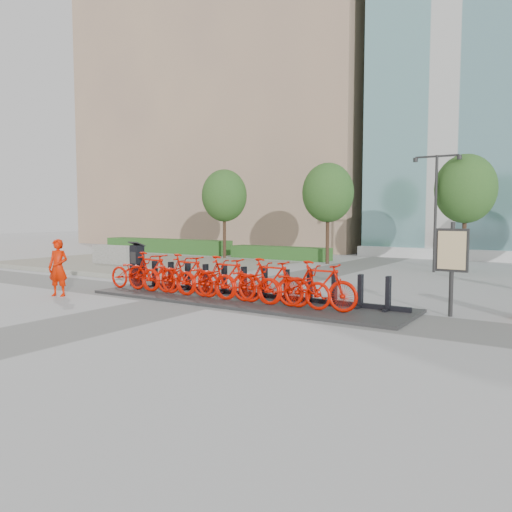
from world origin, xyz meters
The scene contains 26 objects.
ground centered at (0.00, 0.00, 0.00)m, with size 120.00×120.00×0.00m, color #9A9A9A.
tan_building centered at (-16.00, 26.00, 15.00)m, with size 26.00×16.00×30.00m, color tan.
gravel_patch centered at (-10.00, 7.00, 0.01)m, with size 14.00×14.00×0.00m, color gray.
curb centered at (-10.00, 1.90, 0.07)m, with size 14.00×0.25×0.15m, color gray.
hedge_a centered at (-14.00, 13.50, 0.45)m, with size 10.00×1.40×0.90m, color #2F6F2F.
hedge_b centered at (-5.00, 13.20, 0.35)m, with size 6.00×1.20×0.70m, color #2F6F2F.
tree_0 centered at (-8.00, 12.00, 3.59)m, with size 2.60×2.60×5.10m.
tree_1 centered at (-1.50, 12.00, 3.59)m, with size 2.60×2.60×5.10m.
tree_2 centered at (5.00, 12.00, 3.59)m, with size 2.60×2.60×5.10m.
streetlamp centered at (4.00, 11.00, 3.13)m, with size 2.00×0.20×5.00m.
dock_pad centered at (1.30, 0.30, 0.04)m, with size 9.60×2.40×0.08m, color #2C2C2C.
dock_rail_posts centered at (1.36, 0.77, 0.51)m, with size 8.02×0.50×0.85m, color black, non-canonical shape.
bike_0 centered at (-2.60, -0.05, 0.63)m, with size 0.73×2.09×1.10m, color #CE0E00.
bike_1 centered at (-1.88, -0.05, 0.69)m, with size 0.57×2.02×1.22m, color #CE0E00.
bike_2 centered at (-1.16, -0.05, 0.63)m, with size 0.73×2.09×1.10m, color #CE0E00.
bike_3 centered at (-0.44, -0.05, 0.69)m, with size 0.57×2.02×1.22m, color #CE0E00.
bike_4 centered at (0.28, -0.05, 0.63)m, with size 0.73×2.09×1.10m, color #CE0E00.
bike_5 centered at (1.00, -0.05, 0.69)m, with size 0.57×2.02×1.22m, color #CE0E00.
bike_6 centered at (1.72, -0.05, 0.63)m, with size 0.73×2.09×1.10m, color #CE0E00.
bike_7 centered at (2.44, -0.05, 0.69)m, with size 0.57×2.02×1.22m, color #CE0E00.
bike_8 centered at (3.16, -0.05, 0.63)m, with size 0.73×2.09×1.10m, color #CE0E00.
bike_9 centered at (3.88, -0.05, 0.69)m, with size 0.57×2.02×1.22m, color #CE0E00.
kiosk centered at (-3.22, 0.65, 0.79)m, with size 0.49×0.42×1.49m.
worker_red centered at (-3.89, -1.90, 0.86)m, with size 0.63×0.41×1.73m, color red.
jersey_barrier centered at (-10.58, 6.06, 0.47)m, with size 2.41×0.66×0.93m, color #ACACAC.
map_sign centered at (6.70, 1.30, 1.50)m, with size 0.75×0.15×2.27m.
Camera 1 is at (9.23, -11.15, 2.39)m, focal length 35.00 mm.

